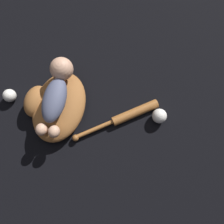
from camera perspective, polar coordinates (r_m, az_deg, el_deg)
ground_plane at (r=1.14m, az=-11.90°, el=-1.02°), size 6.00×6.00×0.00m
baseball_glove at (r=1.11m, az=-14.55°, el=1.68°), size 0.41×0.36×0.11m
baby_figure at (r=1.03m, az=-14.27°, el=5.42°), size 0.38×0.20×0.11m
baseball_bat at (r=1.09m, az=3.81°, el=-1.09°), size 0.37×0.32×0.05m
baseball at (r=1.10m, az=12.27°, el=-1.02°), size 0.07×0.07×0.07m
baseball_spare at (r=1.23m, az=-25.19°, el=3.92°), size 0.07×0.07×0.07m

